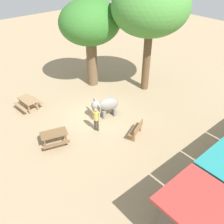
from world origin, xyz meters
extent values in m
plane|color=tan|center=(0.00, 0.00, 0.00)|extent=(60.00, 60.00, 0.00)
cylinder|color=gray|center=(-0.19, 0.61, 0.29)|extent=(0.25, 0.25, 0.57)
cylinder|color=gray|center=(-0.32, 0.23, 0.29)|extent=(0.25, 0.25, 0.57)
cylinder|color=gray|center=(-0.94, 0.86, 0.29)|extent=(0.25, 0.25, 0.57)
cylinder|color=gray|center=(-1.06, 0.48, 0.29)|extent=(0.25, 0.25, 0.57)
ellipsoid|color=gray|center=(-0.63, 0.54, 0.91)|extent=(1.58, 1.14, 0.86)
sphere|color=gray|center=(0.21, 0.26, 1.02)|extent=(0.61, 0.61, 0.61)
cone|color=gray|center=(0.42, 0.19, 0.48)|extent=(0.19, 0.19, 0.96)
cube|color=gray|center=(0.25, 0.67, 1.02)|extent=(0.23, 0.49, 0.46)
cube|color=gray|center=(-0.01, -0.09, 1.02)|extent=(0.23, 0.49, 0.46)
cylinder|color=#3F3833|center=(1.01, 1.20, 0.41)|extent=(0.14, 0.14, 0.82)
cylinder|color=#3F3833|center=(0.94, 1.36, 0.41)|extent=(0.14, 0.14, 0.82)
cylinder|color=tan|center=(0.97, 1.28, 1.11)|extent=(0.32, 0.32, 0.58)
sphere|color=tan|center=(0.97, 1.28, 1.51)|extent=(0.22, 0.22, 0.22)
cylinder|color=tan|center=(1.06, 1.09, 1.12)|extent=(0.09, 0.09, 0.55)
cylinder|color=tan|center=(0.89, 1.47, 1.12)|extent=(0.09, 0.09, 0.55)
cylinder|color=brown|center=(-2.62, -3.85, 1.88)|extent=(0.83, 0.83, 3.76)
ellipsoid|color=#387A2D|center=(-2.62, -3.85, 5.03)|extent=(4.67, 4.28, 3.31)
cylinder|color=brown|center=(-5.33, -0.53, 2.34)|extent=(0.59, 0.59, 4.68)
ellipsoid|color=#478C38|center=(-5.33, -0.53, 6.21)|extent=(5.64, 5.17, 3.99)
cube|color=olive|center=(-0.49, 3.24, 0.45)|extent=(1.44, 0.92, 0.06)
cube|color=olive|center=(-0.55, 3.40, 0.68)|extent=(1.31, 0.60, 0.40)
cube|color=olive|center=(0.00, 3.45, 0.21)|extent=(0.21, 0.36, 0.42)
cube|color=olive|center=(-0.97, 3.03, 0.21)|extent=(0.21, 0.36, 0.42)
cube|color=#9E7A51|center=(3.10, -3.77, 0.75)|extent=(0.93, 1.57, 0.06)
cylinder|color=#9E7A51|center=(3.48, -4.34, 0.36)|extent=(0.10, 0.10, 0.72)
cylinder|color=#9E7A51|center=(2.84, -4.40, 0.36)|extent=(0.10, 0.10, 0.72)
cylinder|color=#9E7A51|center=(3.37, -3.14, 0.36)|extent=(0.10, 0.10, 0.72)
cylinder|color=#9E7A51|center=(2.73, -3.20, 0.36)|extent=(0.10, 0.10, 0.72)
cube|color=#9E7A51|center=(3.72, -3.71, 0.44)|extent=(0.38, 1.52, 0.05)
cube|color=#9E7A51|center=(2.49, -3.83, 0.44)|extent=(0.38, 1.52, 0.05)
cube|color=brown|center=(3.59, 0.69, 0.75)|extent=(1.67, 1.23, 0.06)
cylinder|color=brown|center=(2.92, 0.57, 0.36)|extent=(0.10, 0.10, 0.72)
cylinder|color=brown|center=(3.12, 1.18, 0.36)|extent=(0.10, 0.10, 0.72)
cylinder|color=brown|center=(4.06, 0.20, 0.36)|extent=(0.10, 0.10, 0.72)
cylinder|color=brown|center=(4.26, 0.80, 0.36)|extent=(0.10, 0.10, 0.72)
cube|color=brown|center=(3.39, 0.10, 0.44)|extent=(1.50, 0.70, 0.05)
cube|color=brown|center=(3.78, 1.28, 0.44)|extent=(1.50, 0.70, 0.05)
cylinder|color=gray|center=(0.80, 8.40, 1.20)|extent=(0.10, 0.10, 2.40)
cylinder|color=gray|center=(-1.00, 8.40, 1.20)|extent=(0.10, 0.10, 2.40)
cube|color=#C63833|center=(2.50, 9.21, 2.46)|extent=(2.50, 2.50, 0.12)
cylinder|color=gray|center=(3.40, 8.40, 1.20)|extent=(0.10, 0.10, 2.40)
cylinder|color=gray|center=(1.60, 8.40, 1.20)|extent=(0.10, 0.10, 2.40)
cylinder|color=gray|center=(-1.96, -0.71, 0.16)|extent=(0.36, 0.36, 0.32)
camera|label=1|loc=(8.16, 11.12, 9.70)|focal=39.44mm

